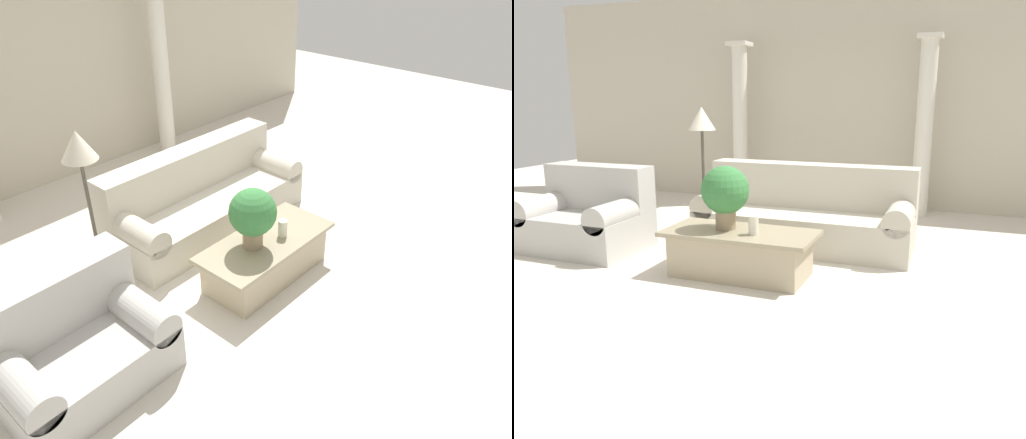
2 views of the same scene
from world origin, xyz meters
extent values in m
plane|color=silver|center=(0.00, 0.00, 0.00)|extent=(16.00, 16.00, 0.00)
cube|color=beige|center=(0.00, 3.05, 1.60)|extent=(10.00, 0.06, 3.20)
cube|color=beige|center=(0.23, 0.60, 0.20)|extent=(2.37, 0.90, 0.40)
cube|color=beige|center=(0.23, 0.89, 0.65)|extent=(2.37, 0.31, 0.49)
cylinder|color=beige|center=(-0.82, 0.60, 0.45)|extent=(0.28, 0.90, 0.28)
cylinder|color=beige|center=(1.27, 0.60, 0.45)|extent=(0.28, 0.90, 0.28)
cube|color=#BAB7B0|center=(-1.99, -0.32, 0.20)|extent=(1.26, 0.90, 0.40)
cube|color=#BAB7B0|center=(-1.99, -0.03, 0.65)|extent=(1.26, 0.31, 0.49)
cylinder|color=#BAB7B0|center=(-2.48, -0.32, 0.45)|extent=(0.28, 0.90, 0.28)
cylinder|color=#BAB7B0|center=(-1.50, -0.32, 0.45)|extent=(0.28, 0.90, 0.28)
cube|color=tan|center=(-0.06, -0.50, 0.19)|extent=(1.24, 0.57, 0.39)
cube|color=tan|center=(-0.06, -0.50, 0.41)|extent=(1.41, 0.65, 0.04)
cylinder|color=#937F60|center=(-0.21, -0.47, 0.52)|extent=(0.19, 0.19, 0.18)
sphere|color=#387A3D|center=(-0.21, -0.47, 0.80)|extent=(0.45, 0.45, 0.45)
cylinder|color=silver|center=(0.11, -0.57, 0.52)|extent=(0.09, 0.09, 0.17)
cylinder|color=#4C473D|center=(-1.11, 0.79, 0.01)|extent=(0.21, 0.21, 0.03)
cylinder|color=#4C473D|center=(-1.11, 0.79, 0.64)|extent=(0.04, 0.04, 1.22)
cone|color=beige|center=(-1.11, 0.79, 1.39)|extent=(0.33, 0.33, 0.27)
cylinder|color=silver|center=(1.31, 2.61, 1.19)|extent=(0.23, 0.23, 2.38)
camera|label=1|loc=(-3.13, -3.07, 3.12)|focal=35.00mm
camera|label=2|loc=(1.76, -4.56, 1.62)|focal=35.00mm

